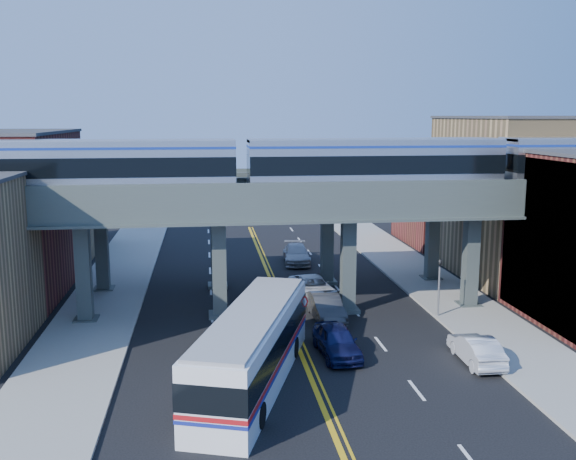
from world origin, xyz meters
name	(u,v)px	position (x,y,z in m)	size (l,w,h in m)	color
ground	(304,362)	(0.00, 0.00, 0.00)	(120.00, 120.00, 0.00)	black
sidewalk_west	(100,310)	(-11.50, 10.00, 0.08)	(5.00, 70.00, 0.16)	gray
sidewalk_east	(449,297)	(11.50, 10.00, 0.08)	(5.00, 70.00, 0.16)	gray
building_west_b	(6,214)	(-18.50, 16.00, 5.50)	(8.00, 14.00, 11.00)	maroon
building_west_c	(51,209)	(-18.50, 29.00, 4.00)	(8.00, 10.00, 8.00)	#977A4E
building_east_b	(511,198)	(18.50, 16.00, 6.00)	(8.00, 14.00, 12.00)	#977A4E
building_east_c	(447,197)	(18.50, 29.00, 4.50)	(8.00, 10.00, 9.00)	maroon
mural_panel	(542,246)	(14.55, 4.00, 4.75)	(0.10, 9.50, 9.50)	teal
elevated_viaduct_near	(284,211)	(0.00, 8.00, 6.47)	(52.00, 3.60, 7.40)	#465150
elevated_viaduct_far	(272,197)	(0.00, 15.00, 6.47)	(52.00, 3.60, 7.40)	#465150
transit_train	(374,164)	(5.54, 8.00, 9.29)	(47.81, 3.00, 3.49)	black
stop_sign	(301,310)	(0.30, 3.00, 1.76)	(0.76, 0.09, 2.63)	slate
traffic_signal	(439,281)	(9.20, 6.00, 2.30)	(0.15, 0.18, 4.10)	slate
transit_bus	(253,349)	(-2.75, -2.32, 1.70)	(6.69, 13.10, 3.31)	white
car_lane_a	(337,341)	(1.80, 0.70, 0.78)	(1.85, 4.60, 1.57)	#10133D
car_lane_b	(326,307)	(2.36, 6.62, 0.78)	(1.66, 4.75, 1.57)	#2C2D2F
car_lane_c	(312,288)	(2.28, 11.15, 0.74)	(2.47, 5.36, 1.49)	white
car_lane_d	(297,254)	(2.75, 21.92, 0.76)	(2.13, 5.23, 1.52)	#A4A3A8
car_parked_curb	(476,349)	(8.50, -1.19, 0.71)	(1.51, 4.33, 1.43)	silver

